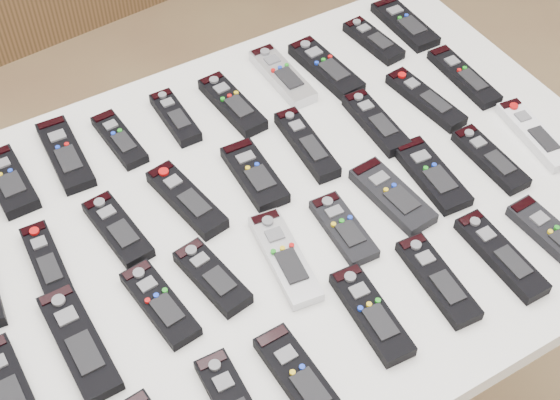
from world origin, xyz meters
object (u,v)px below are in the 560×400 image
remote_11 (47,263)px  remote_16 (376,123)px  remote_17 (425,99)px  remote_22 (212,277)px  remote_6 (282,76)px  remote_4 (175,117)px  remote_33 (371,314)px  remote_3 (119,139)px  remote_35 (501,256)px  table (280,228)px  remote_19 (6,387)px  remote_8 (373,41)px  remote_18 (464,77)px  remote_15 (307,144)px  remote_2 (65,154)px  remote_13 (187,200)px  remote_14 (255,175)px  remote_5 (232,104)px  remote_21 (160,304)px  remote_25 (392,196)px  remote_34 (438,280)px  remote_24 (344,229)px  remote_7 (326,68)px  remote_28 (534,134)px  remote_26 (432,175)px  remote_1 (9,181)px  remote_9 (405,24)px  remote_36 (555,238)px  remote_27 (490,159)px  remote_23 (285,258)px  remote_32 (300,379)px

remote_11 → remote_16: 0.65m
remote_17 → remote_22: 0.58m
remote_6 → remote_4: bearing=179.6°
remote_33 → remote_4: bearing=101.0°
remote_3 → remote_35: remote_35 is taller
table → remote_19: size_ratio=7.66×
remote_8 → remote_18: 0.21m
remote_15 → remote_2: bearing=156.4°
remote_13 → remote_3: bearing=92.6°
remote_8 → remote_14: size_ratio=0.94×
remote_5 → remote_21: size_ratio=1.08×
remote_25 → remote_35: 0.21m
remote_16 → remote_33: bearing=-123.6°
remote_8 → remote_34: size_ratio=0.85×
remote_14 → remote_24: remote_14 is taller
remote_7 → remote_8: (0.14, 0.03, -0.00)m
remote_13 → remote_35: (0.39, -0.37, -0.00)m
remote_18 → remote_28: remote_28 is taller
remote_4 → remote_25: (0.24, -0.38, 0.00)m
remote_14 → remote_28: remote_14 is taller
remote_7 → remote_34: 0.55m
remote_4 → remote_15: bearing=-46.5°
remote_21 → remote_24: same height
remote_8 → remote_33: (-0.40, -0.56, 0.00)m
remote_14 → remote_34: (0.14, -0.35, -0.00)m
remote_21 → remote_26: 0.54m
remote_5 → remote_18: bearing=-24.2°
remote_2 → remote_34: size_ratio=1.06×
table → remote_16: bearing=17.3°
remote_19 → remote_22: bearing=2.7°
remote_17 → remote_19: 0.92m
remote_3 → remote_14: 0.27m
remote_1 → remote_9: 0.88m
remote_8 → remote_17: size_ratio=0.81×
remote_15 → remote_34: size_ratio=1.03×
remote_11 → remote_34: bearing=-31.0°
remote_28 → remote_35: (-0.24, -0.19, 0.00)m
remote_14 → remote_28: (0.50, -0.18, -0.00)m
remote_21 → remote_25: size_ratio=0.97×
remote_3 → remote_36: bearing=-51.7°
remote_1 → remote_21: size_ratio=0.97×
remote_1 → remote_24: size_ratio=1.07×
remote_6 → remote_27: size_ratio=1.09×
remote_11 → remote_8: bearing=17.4°
remote_7 → remote_15: same height
remote_18 → remote_22: 0.69m
remote_1 → remote_23: 0.52m
remote_32 → remote_24: bearing=42.2°
remote_6 → remote_19: size_ratio=1.12×
remote_21 → remote_24: 0.33m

